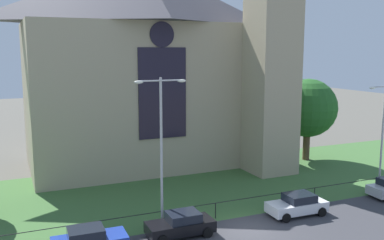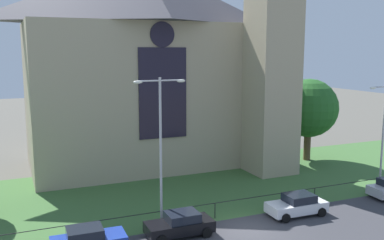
{
  "view_description": "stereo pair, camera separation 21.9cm",
  "coord_description": "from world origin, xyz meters",
  "px_view_note": "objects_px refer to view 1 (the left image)",
  "views": [
    {
      "loc": [
        -13.96,
        -23.16,
        11.44
      ],
      "look_at": [
        -0.42,
        8.0,
        6.03
      ],
      "focal_mm": 40.94,
      "sensor_mm": 36.0,
      "label": 1
    },
    {
      "loc": [
        -13.76,
        -23.24,
        11.44
      ],
      "look_at": [
        -0.42,
        8.0,
        6.03
      ],
      "focal_mm": 40.94,
      "sensor_mm": 36.0,
      "label": 2
    }
  ],
  "objects_px": {
    "tree_right_far": "(308,108)",
    "parked_car_black": "(181,224)",
    "streetlamp_far": "(383,125)",
    "streetlamp_near": "(161,136)",
    "parked_car_white": "(297,205)",
    "church_building": "(151,62)"
  },
  "relations": [
    {
      "from": "streetlamp_near",
      "to": "tree_right_far",
      "type": "bearing_deg",
      "value": 28.86
    },
    {
      "from": "streetlamp_near",
      "to": "church_building",
      "type": "bearing_deg",
      "value": 73.76
    },
    {
      "from": "tree_right_far",
      "to": "parked_car_black",
      "type": "distance_m",
      "value": 23.69
    },
    {
      "from": "streetlamp_near",
      "to": "parked_car_black",
      "type": "bearing_deg",
      "value": -67.51
    },
    {
      "from": "church_building",
      "to": "streetlamp_near",
      "type": "height_order",
      "value": "church_building"
    },
    {
      "from": "church_building",
      "to": "streetlamp_far",
      "type": "bearing_deg",
      "value": -48.71
    },
    {
      "from": "church_building",
      "to": "streetlamp_near",
      "type": "relative_size",
      "value": 2.65
    },
    {
      "from": "parked_car_white",
      "to": "parked_car_black",
      "type": "bearing_deg",
      "value": 1.48
    },
    {
      "from": "church_building",
      "to": "streetlamp_far",
      "type": "xyz_separation_m",
      "value": [
        14.14,
        -16.1,
        -4.71
      ]
    },
    {
      "from": "streetlamp_far",
      "to": "tree_right_far",
      "type": "bearing_deg",
      "value": 83.42
    },
    {
      "from": "streetlamp_far",
      "to": "church_building",
      "type": "bearing_deg",
      "value": 131.29
    },
    {
      "from": "streetlamp_far",
      "to": "streetlamp_near",
      "type": "bearing_deg",
      "value": 180.0
    },
    {
      "from": "church_building",
      "to": "tree_right_far",
      "type": "bearing_deg",
      "value": -18.03
    },
    {
      "from": "streetlamp_far",
      "to": "parked_car_white",
      "type": "height_order",
      "value": "streetlamp_far"
    },
    {
      "from": "tree_right_far",
      "to": "streetlamp_near",
      "type": "height_order",
      "value": "streetlamp_near"
    },
    {
      "from": "streetlamp_far",
      "to": "parked_car_black",
      "type": "distance_m",
      "value": 18.86
    },
    {
      "from": "church_building",
      "to": "streetlamp_far",
      "type": "relative_size",
      "value": 2.95
    },
    {
      "from": "streetlamp_near",
      "to": "streetlamp_far",
      "type": "bearing_deg",
      "value": 0.0
    },
    {
      "from": "parked_car_black",
      "to": "parked_car_white",
      "type": "relative_size",
      "value": 0.99
    },
    {
      "from": "streetlamp_far",
      "to": "parked_car_white",
      "type": "relative_size",
      "value": 2.08
    },
    {
      "from": "tree_right_far",
      "to": "streetlamp_far",
      "type": "xyz_separation_m",
      "value": [
        -1.28,
        -11.08,
        0.06
      ]
    },
    {
      "from": "church_building",
      "to": "parked_car_black",
      "type": "bearing_deg",
      "value": -102.81
    }
  ]
}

